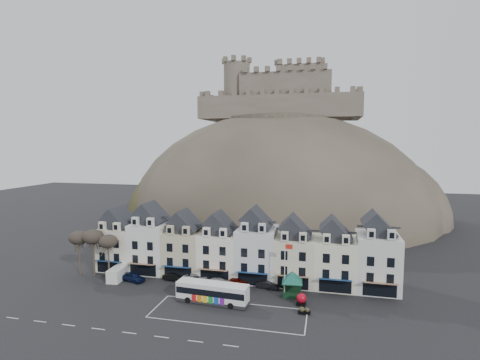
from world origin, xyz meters
name	(u,v)px	position (x,y,z in m)	size (l,w,h in m)	color
ground	(212,316)	(0.00, 0.00, 0.00)	(300.00, 300.00, 0.00)	black
coach_bay_markings	(228,313)	(2.00, 1.25, 0.00)	(22.00, 7.50, 0.01)	silver
townhouse_terrace	(239,248)	(0.15, 15.97, 5.30)	(54.40, 9.35, 11.80)	white
castle_hill	(281,219)	(1.25, 68.95, 0.11)	(100.00, 76.00, 68.00)	#3B362D
castle	(283,94)	(0.51, 75.93, 40.19)	(50.20, 22.20, 22.00)	#5E5648
tree_left_far	(79,238)	(-29.00, 10.50, 6.90)	(3.61, 3.61, 8.24)	#3B2F25
tree_left_mid	(93,237)	(-26.00, 10.50, 7.24)	(3.78, 3.78, 8.64)	#3B2F25
tree_left_near	(108,242)	(-23.00, 10.50, 6.55)	(3.43, 3.43, 7.84)	#3B2F25
bus	(212,292)	(-1.30, 4.18, 1.74)	(11.29, 3.39, 3.14)	#262628
bus_shelter	(292,277)	(10.30, 9.50, 3.17)	(6.42, 6.42, 4.09)	black
red_buoy	(301,299)	(11.97, 6.43, 0.94)	(1.49, 1.49, 1.85)	black
flagpole	(285,266)	(9.21, 9.26, 4.99)	(1.27, 0.13, 8.75)	silver
white_van	(118,273)	(-20.67, 9.72, 1.12)	(2.50, 5.06, 2.24)	white
planter_west	(302,311)	(12.25, 3.50, 0.51)	(1.08, 0.74, 1.06)	black
planter_east	(307,311)	(13.00, 3.69, 0.44)	(0.99, 0.66, 0.91)	black
car_navy	(133,277)	(-17.62, 9.50, 0.78)	(1.85, 4.60, 1.57)	#0A1436
car_black	(174,277)	(-10.80, 11.48, 0.65)	(1.37, 3.94, 1.30)	black
car_silver	(197,278)	(-6.67, 12.00, 0.69)	(2.29, 4.88, 1.38)	#B4B7BD
car_white	(220,283)	(-2.00, 10.41, 0.75)	(2.11, 5.19, 1.51)	#BDBDBD
car_maroon	(238,281)	(0.80, 11.99, 0.67)	(1.58, 3.94, 1.34)	#4F0A04
car_charcoal	(268,285)	(6.00, 11.77, 0.63)	(1.34, 3.84, 1.27)	black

